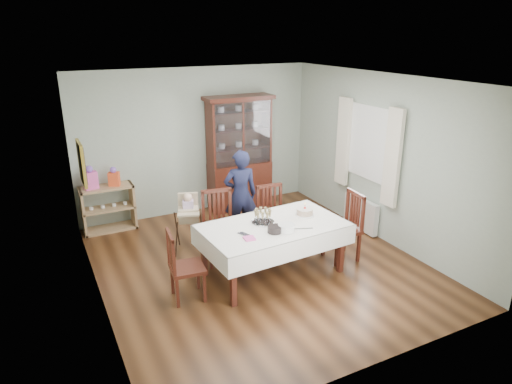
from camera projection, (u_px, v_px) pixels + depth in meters
floor at (258, 264)px, 6.85m from camera, size 5.00×5.00×0.00m
room_shell at (242, 145)px, 6.72m from camera, size 5.00×5.00×5.00m
dining_table at (273, 249)px, 6.46m from camera, size 2.06×1.27×0.76m
china_cabinet at (239, 152)px, 8.69m from camera, size 1.30×0.48×2.18m
sideboard at (108, 208)px, 7.89m from camera, size 0.90×0.38×0.80m
picture_frame at (81, 163)px, 6.03m from camera, size 0.04×0.48×0.58m
window at (370, 143)px, 7.52m from camera, size 0.04×1.02×1.22m
curtain_left at (393, 158)px, 7.01m from camera, size 0.07×0.30×1.55m
curtain_right at (343, 142)px, 8.05m from camera, size 0.07×0.30×1.55m
radiator at (361, 214)px, 7.92m from camera, size 0.10×0.80×0.55m
chair_far_left at (221, 241)px, 6.86m from camera, size 0.55×0.55×1.07m
chair_far_right at (273, 230)px, 7.26m from camera, size 0.50×0.50×1.01m
chair_end_left at (186, 279)px, 5.89m from camera, size 0.47×0.47×0.95m
chair_end_right at (342, 239)px, 6.93m from camera, size 0.50×0.50×1.04m
woman at (240, 195)px, 7.48m from camera, size 0.62×0.47×1.52m
high_chair at (189, 228)px, 7.18m from camera, size 0.53×0.53×0.95m
champagne_tray at (263, 218)px, 6.38m from camera, size 0.33×0.33×0.20m
birthday_cake at (305, 212)px, 6.64m from camera, size 0.28×0.28×0.19m
plate_stack_dark at (275, 229)px, 6.08m from camera, size 0.25×0.25×0.09m
plate_stack_white at (286, 228)px, 6.12m from camera, size 0.25×0.25×0.10m
napkin_stack at (249, 238)px, 5.90m from camera, size 0.15×0.15×0.02m
cutlery at (241, 235)px, 6.02m from camera, size 0.16×0.19×0.01m
cake_knife at (303, 229)px, 6.20m from camera, size 0.27×0.12×0.01m
gift_bag_pink at (90, 179)px, 7.58m from camera, size 0.24×0.18×0.40m
gift_bag_orange at (114, 177)px, 7.75m from camera, size 0.21×0.19×0.33m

